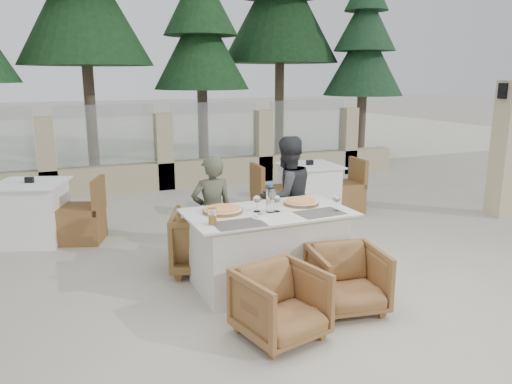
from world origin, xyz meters
name	(u,v)px	position (x,y,z in m)	size (l,w,h in m)	color
ground	(275,285)	(0.00, 0.00, 0.00)	(80.00, 80.00, 0.00)	#B9B09E
sand_patch	(105,135)	(0.00, 14.00, 0.01)	(30.00, 16.00, 0.01)	#ECE4C1
perimeter_wall_far	(164,146)	(0.00, 4.80, 0.80)	(10.00, 0.34, 1.60)	tan
lantern_pillar	(505,150)	(4.20, 1.00, 1.00)	(0.34, 0.34, 2.00)	#C8B98D
pine_mid_left	(84,18)	(-1.00, 7.50, 3.25)	(2.86, 2.86, 6.50)	#1B401D
pine_centre	(201,56)	(1.50, 7.20, 2.50)	(2.20, 2.20, 5.00)	#1D431F
pine_mid_right	(280,22)	(3.80, 7.80, 3.40)	(2.99, 2.99, 6.80)	#163619
pine_far_right	(363,68)	(5.50, 6.50, 2.25)	(1.98, 1.98, 4.50)	#1E4426
dining_table	(268,249)	(-0.07, 0.03, 0.39)	(1.60, 0.90, 0.77)	silver
placemat_near_left	(239,224)	(-0.48, -0.26, 0.77)	(0.45, 0.30, 0.00)	#554E48
placemat_near_right	(320,213)	(0.37, -0.22, 0.77)	(0.45, 0.30, 0.00)	#5B554E
pizza_left	(223,210)	(-0.49, 0.17, 0.80)	(0.39, 0.39, 0.05)	orange
pizza_right	(301,202)	(0.35, 0.14, 0.79)	(0.36, 0.36, 0.05)	orange
water_bottle	(270,198)	(-0.06, 0.00, 0.91)	(0.08, 0.08, 0.28)	#A4BED7
wine_glass_centre	(257,203)	(-0.17, 0.06, 0.86)	(0.08, 0.08, 0.18)	white
wine_glass_near	(277,202)	(0.00, -0.01, 0.86)	(0.08, 0.08, 0.18)	white
wine_glass_corner	(336,202)	(0.55, -0.22, 0.86)	(0.08, 0.08, 0.18)	silver
beer_glass_left	(212,216)	(-0.70, -0.17, 0.84)	(0.07, 0.07, 0.15)	orange
beer_glass_right	(273,197)	(0.12, 0.33, 0.83)	(0.06, 0.06, 0.12)	orange
olive_dish	(260,216)	(-0.23, -0.15, 0.79)	(0.11, 0.11, 0.04)	white
armchair_far_left	(206,240)	(-0.51, 0.66, 0.33)	(0.71, 0.73, 0.67)	brown
armchair_far_right	(273,230)	(0.40, 0.90, 0.27)	(0.58, 0.60, 0.55)	brown
armchair_near_left	(281,304)	(-0.40, -0.94, 0.29)	(0.62, 0.64, 0.58)	brown
armchair_near_right	(347,279)	(0.36, -0.74, 0.29)	(0.61, 0.63, 0.58)	brown
diner_left	(212,213)	(-0.42, 0.70, 0.62)	(0.45, 0.30, 1.25)	#4B4F3A
diner_right	(287,197)	(0.49, 0.74, 0.70)	(0.68, 0.53, 1.40)	#35373A
bg_table_a	(33,213)	(-2.23, 2.42, 0.39)	(1.64, 0.82, 0.77)	white
bg_table_b	(309,190)	(1.58, 2.16, 0.39)	(1.64, 0.82, 0.77)	white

